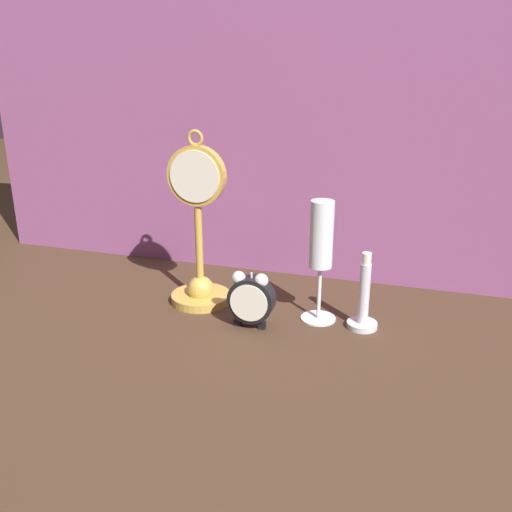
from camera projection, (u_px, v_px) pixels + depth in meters
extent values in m
plane|color=#422D1E|center=(242.00, 341.00, 0.96)|extent=(4.00, 4.00, 0.00)
cube|color=#8E4C7F|center=(293.00, 87.00, 1.12)|extent=(1.40, 0.01, 0.78)
cylinder|color=gold|center=(201.00, 298.00, 1.11)|extent=(0.11, 0.11, 0.02)
sphere|color=gold|center=(201.00, 289.00, 1.10)|extent=(0.05, 0.05, 0.05)
cylinder|color=gold|center=(199.00, 252.00, 1.07)|extent=(0.01, 0.01, 0.17)
cylinder|color=gold|center=(197.00, 176.00, 1.02)|extent=(0.11, 0.02, 0.11)
cylinder|color=silver|center=(194.00, 177.00, 1.02)|extent=(0.09, 0.00, 0.09)
torus|color=gold|center=(195.00, 138.00, 1.00)|extent=(0.03, 0.01, 0.03)
cube|color=black|center=(238.00, 322.00, 1.01)|extent=(0.01, 0.01, 0.01)
cube|color=black|center=(262.00, 325.00, 1.00)|extent=(0.01, 0.01, 0.01)
cylinder|color=black|center=(250.00, 299.00, 0.99)|extent=(0.08, 0.03, 0.08)
cylinder|color=silver|center=(247.00, 303.00, 0.98)|extent=(0.07, 0.00, 0.07)
sphere|color=silver|center=(239.00, 278.00, 0.98)|extent=(0.02, 0.02, 0.02)
sphere|color=silver|center=(261.00, 281.00, 0.97)|extent=(0.02, 0.02, 0.02)
cylinder|color=silver|center=(250.00, 277.00, 0.98)|extent=(0.00, 0.00, 0.01)
cylinder|color=silver|center=(318.00, 317.00, 1.04)|extent=(0.06, 0.06, 0.01)
cylinder|color=silver|center=(319.00, 292.00, 1.02)|extent=(0.01, 0.01, 0.10)
cylinder|color=white|center=(322.00, 234.00, 0.98)|extent=(0.04, 0.04, 0.12)
cylinder|color=#E5D17F|center=(321.00, 246.00, 0.99)|extent=(0.04, 0.04, 0.08)
cylinder|color=silver|center=(362.00, 325.00, 1.00)|extent=(0.05, 0.05, 0.01)
cylinder|color=silver|center=(364.00, 294.00, 0.98)|extent=(0.02, 0.02, 0.11)
cylinder|color=silver|center=(367.00, 258.00, 0.96)|extent=(0.02, 0.02, 0.02)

